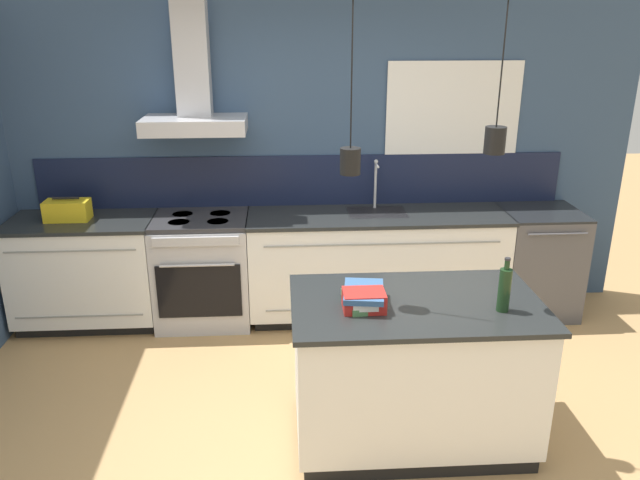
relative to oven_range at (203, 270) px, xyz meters
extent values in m
plane|color=tan|center=(0.85, -1.69, -0.46)|extent=(16.00, 16.00, 0.00)
cube|color=#354C6B|center=(0.85, 0.34, 0.84)|extent=(5.60, 0.06, 2.60)
cube|color=#141C38|center=(0.85, 0.30, 0.67)|extent=(4.42, 0.02, 0.43)
cube|color=white|center=(2.10, 0.30, 1.16)|extent=(1.12, 0.01, 0.96)
cube|color=black|center=(2.10, 0.31, 1.16)|extent=(1.04, 0.01, 0.88)
cube|color=#B5B5BA|center=(0.00, 0.08, 1.18)|extent=(0.80, 0.46, 0.12)
cube|color=#B5B5BA|center=(0.00, 0.17, 1.69)|extent=(0.26, 0.20, 0.90)
cylinder|color=black|center=(1.03, -1.62, 1.74)|extent=(0.01, 0.01, 0.81)
cylinder|color=black|center=(1.03, -1.62, 1.27)|extent=(0.11, 0.11, 0.14)
sphere|color=#F9D18C|center=(1.03, -1.62, 1.27)|extent=(0.06, 0.06, 0.06)
cylinder|color=black|center=(1.77, -1.68, 1.80)|extent=(0.01, 0.01, 0.70)
cylinder|color=black|center=(1.77, -1.68, 1.38)|extent=(0.11, 0.11, 0.14)
sphere|color=#F9D18C|center=(1.77, -1.68, 1.38)|extent=(0.06, 0.06, 0.06)
cube|color=black|center=(-0.95, 0.03, -0.41)|extent=(1.09, 0.56, 0.09)
cube|color=white|center=(-0.95, 0.00, 0.03)|extent=(1.12, 0.62, 0.79)
cube|color=gray|center=(-0.95, -0.31, 0.30)|extent=(0.99, 0.01, 0.01)
cube|color=gray|center=(-0.95, -0.31, -0.25)|extent=(0.99, 0.01, 0.01)
cube|color=#232626|center=(-0.95, 0.00, 0.44)|extent=(1.15, 0.64, 0.03)
cube|color=black|center=(1.45, 0.03, -0.41)|extent=(2.05, 0.56, 0.09)
cube|color=white|center=(1.45, 0.00, 0.03)|extent=(2.12, 0.62, 0.79)
cube|color=gray|center=(1.45, -0.31, 0.30)|extent=(1.86, 0.01, 0.01)
cube|color=gray|center=(1.45, -0.31, -0.25)|extent=(1.86, 0.01, 0.01)
cube|color=#232626|center=(1.45, 0.00, 0.44)|extent=(2.14, 0.64, 0.03)
cube|color=#262628|center=(1.45, 0.05, 0.45)|extent=(0.48, 0.34, 0.01)
cylinder|color=#B5B5BA|center=(1.45, 0.18, 0.65)|extent=(0.02, 0.02, 0.40)
sphere|color=#B5B5BA|center=(1.45, 0.18, 0.85)|extent=(0.03, 0.03, 0.03)
cylinder|color=#B5B5BA|center=(1.45, 0.12, 0.83)|extent=(0.02, 0.12, 0.02)
cube|color=#B5B5BA|center=(0.00, 0.00, -0.02)|extent=(0.77, 0.62, 0.87)
cube|color=black|center=(0.00, -0.31, -0.06)|extent=(0.66, 0.02, 0.44)
cylinder|color=#B5B5BA|center=(0.00, -0.34, 0.17)|extent=(0.57, 0.02, 0.02)
cube|color=#B5B5BA|center=(0.00, -0.32, 0.36)|extent=(0.66, 0.02, 0.07)
cube|color=#2D2D30|center=(0.00, 0.00, 0.43)|extent=(0.77, 0.60, 0.04)
cylinder|color=black|center=(-0.15, 0.11, 0.45)|extent=(0.17, 0.17, 0.00)
cylinder|color=black|center=(0.15, 0.11, 0.45)|extent=(0.17, 0.17, 0.00)
cylinder|color=black|center=(-0.15, -0.10, 0.45)|extent=(0.17, 0.17, 0.00)
cylinder|color=black|center=(0.15, -0.10, 0.45)|extent=(0.17, 0.17, 0.00)
cube|color=#4C4C51|center=(2.83, 0.00, -0.01)|extent=(0.64, 0.62, 0.89)
cube|color=black|center=(2.83, 0.00, 0.44)|extent=(0.64, 0.62, 0.02)
cylinder|color=#4C4C51|center=(2.83, -0.33, 0.36)|extent=(0.48, 0.02, 0.02)
cube|color=black|center=(1.42, -1.65, -0.41)|extent=(1.33, 0.78, 0.09)
cube|color=white|center=(1.42, -1.65, 0.03)|extent=(1.38, 0.81, 0.79)
cube|color=#232626|center=(1.42, -1.65, 0.44)|extent=(1.43, 0.86, 0.03)
cylinder|color=#193319|center=(1.87, -1.80, 0.58)|extent=(0.07, 0.07, 0.25)
cylinder|color=#193319|center=(1.87, -1.80, 0.73)|extent=(0.03, 0.03, 0.06)
cylinder|color=#262628|center=(1.87, -1.80, 0.76)|extent=(0.03, 0.03, 0.01)
cube|color=#4C7F4C|center=(1.10, -1.67, 0.47)|extent=(0.21, 0.32, 0.04)
cube|color=beige|center=(1.10, -1.68, 0.51)|extent=(0.20, 0.29, 0.03)
cube|color=#335684|center=(1.11, -1.68, 0.54)|extent=(0.26, 0.34, 0.03)
cube|color=red|center=(1.11, -1.73, 0.51)|extent=(0.23, 0.17, 0.11)
cube|color=white|center=(1.11, -1.82, 0.51)|extent=(0.14, 0.01, 0.05)
cube|color=gold|center=(-1.03, 0.00, 0.53)|extent=(0.34, 0.18, 0.16)
cylinder|color=black|center=(-1.03, 0.00, 0.63)|extent=(0.20, 0.02, 0.02)
camera|label=1|loc=(0.67, -4.83, 1.99)|focal=35.00mm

